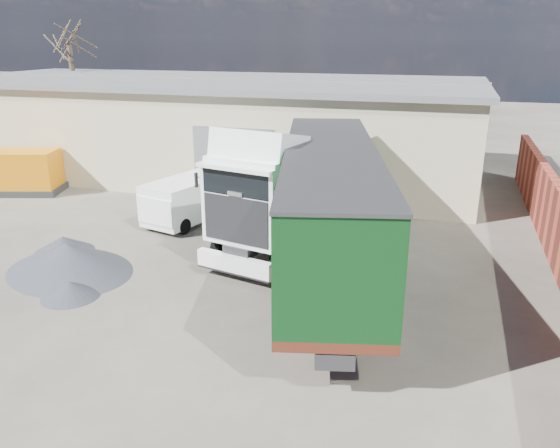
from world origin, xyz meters
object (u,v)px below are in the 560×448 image
(tractor_unit, at_px, (271,204))
(panel_van, at_px, (189,199))
(bare_tree, at_px, (68,31))
(orange_skip, at_px, (25,175))
(box_trailer, at_px, (329,200))

(tractor_unit, bearing_deg, panel_van, 160.43)
(bare_tree, height_order, panel_van, bare_tree)
(bare_tree, xyz_separation_m, panel_van, (15.23, -13.19, -6.95))
(bare_tree, relative_size, orange_skip, 2.44)
(panel_van, distance_m, orange_skip, 10.14)
(box_trailer, height_order, panel_van, box_trailer)
(panel_van, bearing_deg, bare_tree, 153.56)
(panel_van, relative_size, orange_skip, 1.25)
(bare_tree, xyz_separation_m, tractor_unit, (19.84, -16.08, -5.89))
(bare_tree, distance_m, orange_skip, 14.41)
(box_trailer, bearing_deg, bare_tree, 128.46)
(box_trailer, relative_size, panel_van, 2.70)
(bare_tree, distance_m, panel_van, 21.31)
(bare_tree, distance_m, box_trailer, 28.45)
(panel_van, bearing_deg, box_trailer, -15.13)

